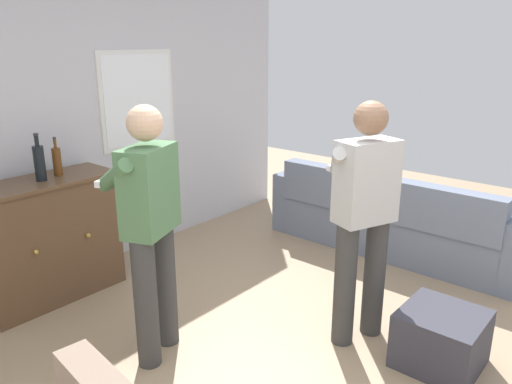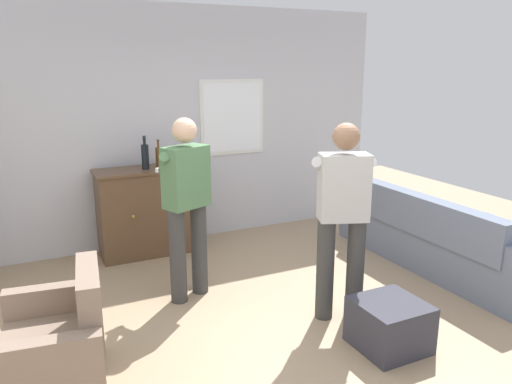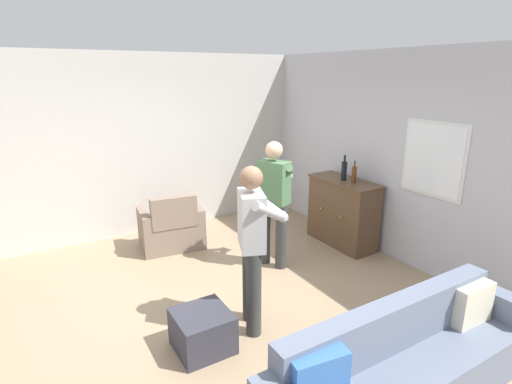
% 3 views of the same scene
% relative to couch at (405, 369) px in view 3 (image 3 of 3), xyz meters
% --- Properties ---
extents(ground, '(10.40, 10.40, 0.00)m').
position_rel_couch_xyz_m(ground, '(-1.98, -0.58, -0.32)').
color(ground, '#9E8466').
extents(wall_back_with_window, '(5.20, 0.15, 2.80)m').
position_rel_couch_xyz_m(wall_back_with_window, '(-1.97, 2.08, 1.08)').
color(wall_back_with_window, silver).
rests_on(wall_back_with_window, ground).
extents(wall_side_left, '(0.12, 5.20, 2.80)m').
position_rel_couch_xyz_m(wall_side_left, '(-4.64, -0.58, 1.08)').
color(wall_side_left, beige).
rests_on(wall_side_left, ground).
extents(couch, '(0.57, 2.52, 0.82)m').
position_rel_couch_xyz_m(couch, '(0.00, 0.00, 0.00)').
color(couch, slate).
rests_on(couch, ground).
extents(armchair, '(0.74, 0.95, 0.85)m').
position_rel_couch_xyz_m(armchair, '(-3.74, -0.53, -0.04)').
color(armchair, '#7F6B5B').
rests_on(armchair, ground).
extents(sideboard_cabinet, '(1.13, 0.49, 1.00)m').
position_rel_couch_xyz_m(sideboard_cabinet, '(-2.56, 1.72, 0.18)').
color(sideboard_cabinet, brown).
rests_on(sideboard_cabinet, ground).
extents(bottle_wine_green, '(0.07, 0.07, 0.31)m').
position_rel_couch_xyz_m(bottle_wine_green, '(-2.40, 1.73, 0.79)').
color(bottle_wine_green, '#593314').
rests_on(bottle_wine_green, sideboard_cabinet).
extents(bottle_liquor_amber, '(0.08, 0.08, 0.37)m').
position_rel_couch_xyz_m(bottle_liquor_amber, '(-2.57, 1.69, 0.82)').
color(bottle_liquor_amber, black).
rests_on(bottle_liquor_amber, sideboard_cabinet).
extents(ottoman, '(0.50, 0.50, 0.37)m').
position_rel_couch_xyz_m(ottoman, '(-1.41, -1.07, -0.14)').
color(ottoman, '#33333D').
rests_on(ottoman, ground).
extents(person_standing_left, '(0.52, 0.52, 1.68)m').
position_rel_couch_xyz_m(person_standing_left, '(-2.51, 0.45, 0.61)').
color(person_standing_left, '#383838').
rests_on(person_standing_left, ground).
extents(person_standing_right, '(0.52, 0.52, 1.68)m').
position_rel_couch_xyz_m(person_standing_right, '(-1.47, -0.48, 0.61)').
color(person_standing_right, '#383838').
rests_on(person_standing_right, ground).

